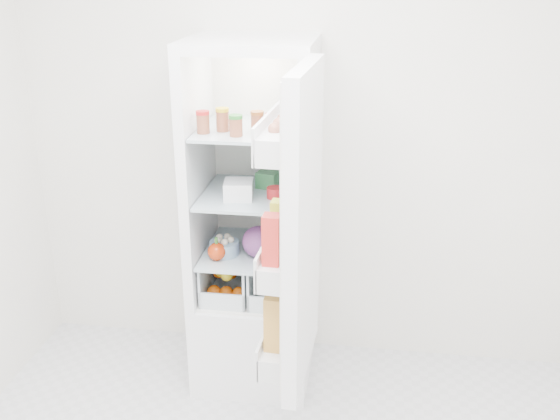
% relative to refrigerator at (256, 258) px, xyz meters
% --- Properties ---
extents(room_walls, '(3.02, 3.02, 2.61)m').
position_rel_refrigerator_xyz_m(room_walls, '(0.20, -1.25, 0.93)').
color(room_walls, silver).
rests_on(room_walls, ground).
extents(refrigerator, '(0.60, 0.60, 1.80)m').
position_rel_refrigerator_xyz_m(refrigerator, '(0.00, 0.00, 0.00)').
color(refrigerator, white).
rests_on(refrigerator, ground).
extents(shelf_low, '(0.49, 0.53, 0.01)m').
position_rel_refrigerator_xyz_m(shelf_low, '(-0.00, -0.06, 0.07)').
color(shelf_low, '#ABBFC9').
rests_on(shelf_low, refrigerator).
extents(shelf_mid, '(0.49, 0.53, 0.02)m').
position_rel_refrigerator_xyz_m(shelf_mid, '(-0.00, -0.06, 0.38)').
color(shelf_mid, '#ABBFC9').
rests_on(shelf_mid, refrigerator).
extents(shelf_top, '(0.49, 0.53, 0.02)m').
position_rel_refrigerator_xyz_m(shelf_top, '(-0.00, -0.06, 0.71)').
color(shelf_top, '#ABBFC9').
rests_on(shelf_top, refrigerator).
extents(crisper_left, '(0.23, 0.46, 0.22)m').
position_rel_refrigerator_xyz_m(crisper_left, '(-0.12, -0.06, -0.06)').
color(crisper_left, silver).
rests_on(crisper_left, refrigerator).
extents(crisper_right, '(0.23, 0.46, 0.22)m').
position_rel_refrigerator_xyz_m(crisper_right, '(0.12, -0.06, -0.06)').
color(crisper_right, silver).
rests_on(crisper_right, refrigerator).
extents(condiment_jars, '(0.46, 0.16, 0.08)m').
position_rel_refrigerator_xyz_m(condiment_jars, '(-0.00, -0.17, 0.76)').
color(condiment_jars, '#B21919').
rests_on(condiment_jars, shelf_top).
extents(squeeze_bottle, '(0.06, 0.06, 0.18)m').
position_rel_refrigerator_xyz_m(squeeze_bottle, '(0.15, 0.09, 0.81)').
color(squeeze_bottle, silver).
rests_on(squeeze_bottle, shelf_top).
extents(tub_white, '(0.15, 0.15, 0.09)m').
position_rel_refrigerator_xyz_m(tub_white, '(-0.05, -0.15, 0.44)').
color(tub_white, white).
rests_on(tub_white, shelf_mid).
extents(tin_red, '(0.10, 0.10, 0.05)m').
position_rel_refrigerator_xyz_m(tin_red, '(0.12, -0.12, 0.42)').
color(tin_red, red).
rests_on(tin_red, shelf_mid).
extents(tub_green, '(0.13, 0.16, 0.08)m').
position_rel_refrigerator_xyz_m(tub_green, '(0.07, 0.06, 0.43)').
color(tub_green, '#408E51').
rests_on(tub_green, shelf_mid).
extents(red_cabbage, '(0.16, 0.16, 0.16)m').
position_rel_refrigerator_xyz_m(red_cabbage, '(0.04, -0.14, 0.16)').
color(red_cabbage, '#56205F').
rests_on(red_cabbage, shelf_low).
extents(bell_pepper, '(0.09, 0.09, 0.09)m').
position_rel_refrigerator_xyz_m(bell_pepper, '(-0.16, -0.21, 0.13)').
color(bell_pepper, red).
rests_on(bell_pepper, shelf_low).
extents(mushroom_bowl, '(0.17, 0.17, 0.07)m').
position_rel_refrigerator_xyz_m(mushroom_bowl, '(-0.14, -0.14, 0.12)').
color(mushroom_bowl, '#7FA1BD').
rests_on(mushroom_bowl, shelf_low).
extents(salad_bag, '(0.11, 0.11, 0.11)m').
position_rel_refrigerator_xyz_m(salad_bag, '(0.15, -0.17, 0.14)').
color(salad_bag, '#B8CA97').
rests_on(salad_bag, shelf_low).
extents(citrus_pile, '(0.20, 0.24, 0.16)m').
position_rel_refrigerator_xyz_m(citrus_pile, '(-0.13, -0.12, -0.07)').
color(citrus_pile, orange).
rests_on(citrus_pile, refrigerator).
extents(veg_pile, '(0.16, 0.30, 0.10)m').
position_rel_refrigerator_xyz_m(veg_pile, '(0.13, -0.06, -0.10)').
color(veg_pile, '#23541C').
rests_on(veg_pile, refrigerator).
extents(fridge_door, '(0.20, 0.60, 1.30)m').
position_rel_refrigerator_xyz_m(fridge_door, '(0.28, -0.64, 0.43)').
color(fridge_door, white).
rests_on(fridge_door, refrigerator).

